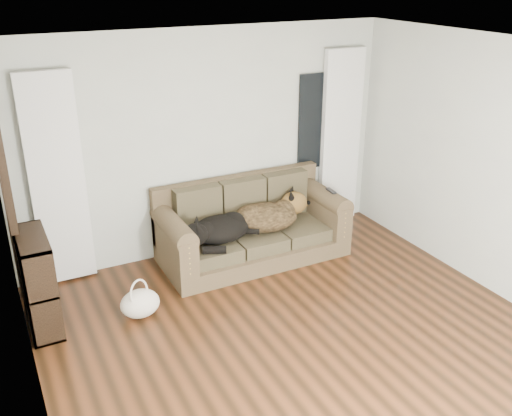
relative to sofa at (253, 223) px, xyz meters
name	(u,v)px	position (x,y,z in m)	size (l,w,h in m)	color
floor	(321,359)	(-0.32, -1.98, -0.45)	(5.00, 5.00, 0.00)	black
ceiling	(337,58)	(-0.32, -1.98, 2.15)	(5.00, 5.00, 0.00)	white
wall_back	(207,144)	(-0.32, 0.52, 0.85)	(4.50, 0.04, 2.60)	beige
wall_left	(27,294)	(-2.57, -1.98, 0.85)	(0.04, 5.00, 2.60)	beige
curtain_left	(57,182)	(-2.02, 0.44, 0.70)	(0.55, 0.08, 2.25)	white
curtain_right	(340,138)	(1.48, 0.44, 0.70)	(0.55, 0.08, 2.25)	white
window_pane	(316,121)	(1.13, 0.50, 0.95)	(0.50, 0.03, 1.20)	black
door_casing	(10,212)	(-2.52, 0.07, 0.60)	(0.07, 0.60, 2.10)	black
sofa	(253,223)	(0.00, 0.00, 0.00)	(2.13, 0.92, 0.87)	#3B321D
dog_black_lab	(217,231)	(-0.48, -0.08, 0.03)	(0.69, 0.48, 0.29)	black
dog_shepherd	(269,217)	(0.20, -0.02, 0.04)	(0.78, 0.55, 0.34)	black
tv_remote	(331,191)	(0.96, -0.16, 0.28)	(0.05, 0.17, 0.02)	black
tote_bag	(140,302)	(-1.54, -0.60, -0.29)	(0.39, 0.30, 0.28)	white
bookshelf	(37,279)	(-2.41, -0.32, 0.05)	(0.28, 0.75, 0.94)	black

